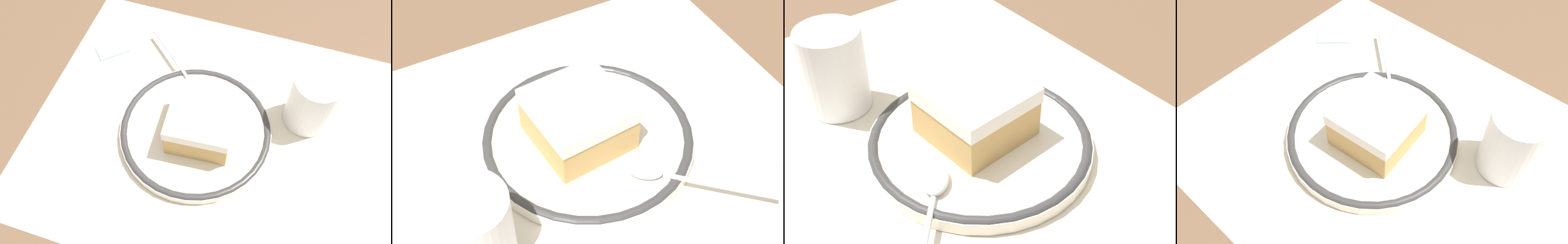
% 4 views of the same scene
% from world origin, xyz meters
% --- Properties ---
extents(ground_plane, '(2.40, 2.40, 0.00)m').
position_xyz_m(ground_plane, '(0.00, 0.00, 0.00)').
color(ground_plane, brown).
extents(placemat, '(0.55, 0.42, 0.00)m').
position_xyz_m(placemat, '(0.00, 0.00, 0.00)').
color(placemat, beige).
rests_on(placemat, ground_plane).
extents(plate, '(0.22, 0.22, 0.02)m').
position_xyz_m(plate, '(-0.04, -0.01, 0.01)').
color(plate, silver).
rests_on(plate, placemat).
extents(cake_slice, '(0.09, 0.10, 0.05)m').
position_xyz_m(cake_slice, '(-0.03, -0.01, 0.04)').
color(cake_slice, tan).
rests_on(cake_slice, plate).
extents(spoon, '(0.12, 0.11, 0.01)m').
position_xyz_m(spoon, '(-0.08, 0.07, 0.02)').
color(spoon, silver).
rests_on(spoon, plate).
extents(cup, '(0.07, 0.07, 0.09)m').
position_xyz_m(cup, '(0.11, 0.07, 0.04)').
color(cup, white).
rests_on(cup, placemat).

